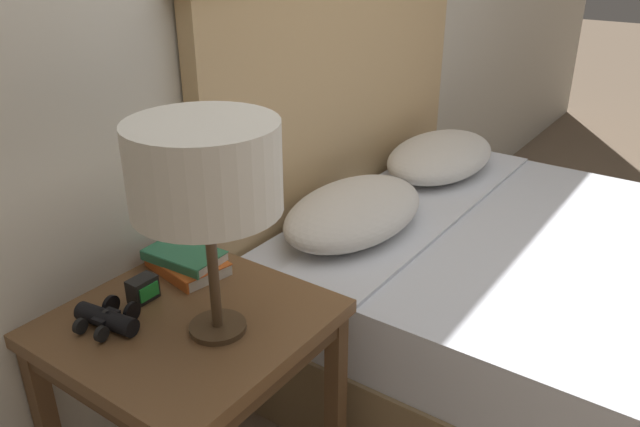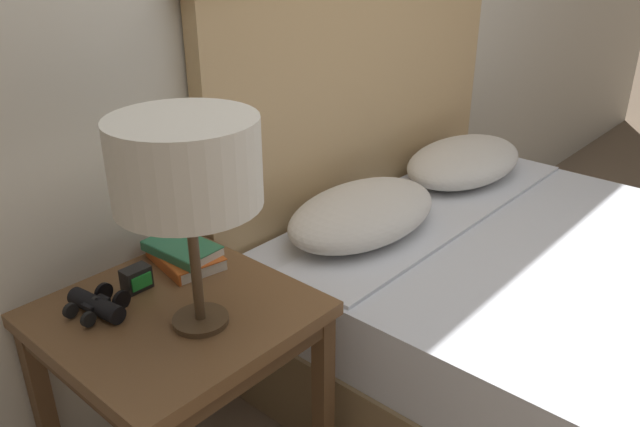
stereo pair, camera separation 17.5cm
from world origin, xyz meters
name	(u,v)px [view 2 (the right image)]	position (x,y,z in m)	size (l,w,h in m)	color
nightstand	(178,335)	(-0.61, 0.65, 0.53)	(0.58, 0.58, 0.61)	brown
bed	(550,309)	(0.44, 0.12, 0.31)	(1.58, 1.79, 1.34)	olive
table_lamp	(186,165)	(-0.61, 0.56, 1.00)	(0.32, 0.32, 0.49)	#4C3823
book_on_nightstand	(185,258)	(-0.46, 0.81, 0.63)	(0.18, 0.23, 0.03)	silver
book_stacked_on_top	(182,248)	(-0.46, 0.81, 0.65)	(0.13, 0.21, 0.03)	silver
binoculars_pair	(97,305)	(-0.75, 0.77, 0.63)	(0.15, 0.16, 0.05)	black
alarm_clock	(137,279)	(-0.62, 0.79, 0.64)	(0.07, 0.05, 0.06)	black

